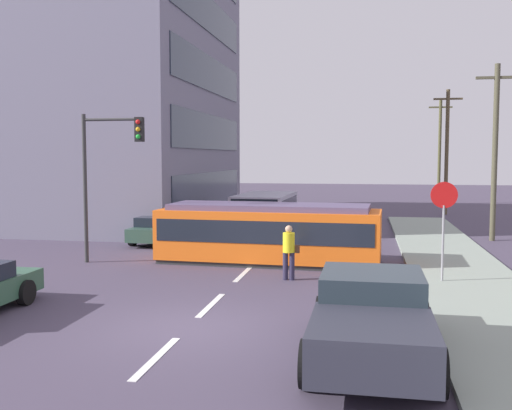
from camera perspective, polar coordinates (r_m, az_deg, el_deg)
ground_plane at (r=22.87m, az=0.79°, el=-4.75°), size 120.00×120.00×0.00m
sidewalk_curb_right at (r=18.85m, az=19.59°, el=-6.83°), size 3.20×36.00×0.14m
lane_stripe_0 at (r=11.54m, az=-9.58°, el=-14.29°), size 0.16×2.40×0.01m
lane_stripe_1 at (r=15.20m, az=-4.35°, el=-9.57°), size 0.16×2.40×0.01m
lane_stripe_2 at (r=19.00m, az=-1.25°, el=-6.67°), size 0.16×2.40×0.01m
lane_stripe_3 at (r=27.02m, az=2.30°, el=-3.28°), size 0.16×2.40×0.01m
lane_stripe_4 at (r=32.92m, az=3.78°, el=-1.86°), size 0.16×2.40×0.01m
corner_building at (r=36.80m, az=-17.88°, el=11.10°), size 17.38×16.06×16.00m
streetcar_tram at (r=20.93m, az=1.26°, el=-2.64°), size 7.85×2.88×2.08m
city_bus at (r=30.27m, az=0.90°, el=-0.41°), size 2.69×5.52×1.85m
pedestrian_crossing at (r=18.01m, az=3.20°, el=-4.27°), size 0.51×0.36×1.67m
pickup_truck_parked at (r=11.24m, az=11.08°, el=-10.59°), size 2.30×5.01×1.55m
parked_sedan_mid at (r=26.13m, az=-9.05°, el=-2.24°), size 2.01×4.05×1.19m
parked_sedan_far at (r=32.73m, az=-4.83°, el=-0.81°), size 2.15×4.63×1.19m
parked_sedan_furthest at (r=39.05m, az=-3.42°, el=0.08°), size 2.06×4.09×1.19m
stop_sign at (r=17.91m, az=17.62°, el=-0.50°), size 0.76×0.07×2.88m
traffic_light_mast at (r=21.28m, az=-14.14°, el=4.17°), size 2.26×0.33×5.22m
utility_pole_mid at (r=28.28m, az=22.01°, el=5.01°), size 1.80×0.24×7.79m
utility_pole_far at (r=40.17m, az=17.88°, el=5.09°), size 1.80×0.24×8.03m
utility_pole_distant at (r=49.38m, az=17.25°, el=5.11°), size 1.80×0.24×8.24m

